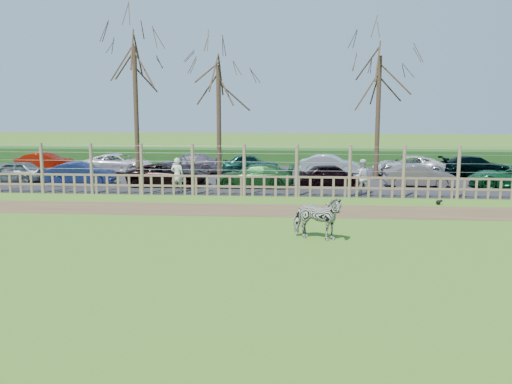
# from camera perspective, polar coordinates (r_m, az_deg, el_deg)

# --- Properties ---
(ground) EXTENTS (120.00, 120.00, 0.00)m
(ground) POSITION_cam_1_polar(r_m,az_deg,el_deg) (19.64, -3.50, -4.30)
(ground) COLOR #619D33
(ground) RESTS_ON ground
(dirt_strip) EXTENTS (34.00, 2.80, 0.01)m
(dirt_strip) POSITION_cam_1_polar(r_m,az_deg,el_deg) (24.00, -2.00, -1.78)
(dirt_strip) COLOR brown
(dirt_strip) RESTS_ON ground
(asphalt) EXTENTS (44.00, 13.00, 0.04)m
(asphalt) POSITION_cam_1_polar(r_m,az_deg,el_deg) (33.82, -0.07, 1.47)
(asphalt) COLOR #232326
(asphalt) RESTS_ON ground
(hedge) EXTENTS (46.00, 2.00, 1.10)m
(hedge) POSITION_cam_1_polar(r_m,az_deg,el_deg) (40.69, 0.72, 3.54)
(hedge) COLOR #1E4716
(hedge) RESTS_ON ground
(fence) EXTENTS (30.16, 0.16, 2.50)m
(fence) POSITION_cam_1_polar(r_m,az_deg,el_deg) (27.30, -1.18, 1.26)
(fence) COLOR brown
(fence) RESTS_ON ground
(tree_left) EXTENTS (4.80, 4.80, 7.88)m
(tree_left) POSITION_cam_1_polar(r_m,az_deg,el_deg) (32.74, -12.00, 10.84)
(tree_left) COLOR #3D2B1E
(tree_left) RESTS_ON ground
(tree_mid) EXTENTS (4.80, 4.80, 6.83)m
(tree_mid) POSITION_cam_1_polar(r_m,az_deg,el_deg) (32.74, -3.76, 9.70)
(tree_mid) COLOR #3D2B1E
(tree_mid) RESTS_ON ground
(tree_right) EXTENTS (4.80, 4.80, 7.35)m
(tree_right) POSITION_cam_1_polar(r_m,az_deg,el_deg) (33.18, 12.18, 10.16)
(tree_right) COLOR #3D2B1E
(tree_right) RESTS_ON ground
(zebra) EXTENTS (1.91, 1.30, 1.47)m
(zebra) POSITION_cam_1_polar(r_m,az_deg,el_deg) (18.91, 6.11, -2.58)
(zebra) COLOR gray
(zebra) RESTS_ON ground
(visitor_a) EXTENTS (0.65, 0.45, 1.72)m
(visitor_a) POSITION_cam_1_polar(r_m,az_deg,el_deg) (28.36, -7.88, 1.68)
(visitor_a) COLOR beige
(visitor_a) RESTS_ON asphalt
(visitor_b) EXTENTS (0.93, 0.78, 1.72)m
(visitor_b) POSITION_cam_1_polar(r_m,az_deg,el_deg) (27.91, 10.52, 1.49)
(visitor_b) COLOR silver
(visitor_b) RESTS_ON asphalt
(crow) EXTENTS (0.28, 0.21, 0.23)m
(crow) POSITION_cam_1_polar(r_m,az_deg,el_deg) (26.40, 17.80, -0.97)
(crow) COLOR black
(crow) RESTS_ON ground
(car_0) EXTENTS (3.53, 1.43, 1.20)m
(car_0) POSITION_cam_1_polar(r_m,az_deg,el_deg) (34.24, -23.10, 1.87)
(car_0) COLOR #536465
(car_0) RESTS_ON asphalt
(car_1) EXTENTS (3.73, 1.57, 1.20)m
(car_1) POSITION_cam_1_polar(r_m,az_deg,el_deg) (32.16, -17.13, 1.77)
(car_1) COLOR navy
(car_1) RESTS_ON asphalt
(car_2) EXTENTS (4.37, 2.11, 1.20)m
(car_2) POSITION_cam_1_polar(r_m,az_deg,el_deg) (30.70, -8.79, 1.74)
(car_2) COLOR black
(car_2) RESTS_ON asphalt
(car_3) EXTENTS (4.16, 1.75, 1.20)m
(car_3) POSITION_cam_1_polar(r_m,az_deg,el_deg) (29.87, -0.12, 1.64)
(car_3) COLOR #1C5222
(car_3) RESTS_ON asphalt
(car_4) EXTENTS (3.68, 1.87, 1.20)m
(car_4) POSITION_cam_1_polar(r_m,az_deg,el_deg) (30.29, 7.63, 1.66)
(car_4) COLOR black
(car_4) RESTS_ON asphalt
(car_5) EXTENTS (3.66, 1.32, 1.20)m
(car_5) POSITION_cam_1_polar(r_m,az_deg,el_deg) (30.99, 16.01, 1.56)
(car_5) COLOR #62585F
(car_5) RESTS_ON asphalt
(car_6) EXTENTS (4.55, 2.55, 1.20)m
(car_6) POSITION_cam_1_polar(r_m,az_deg,el_deg) (32.38, 24.19, 1.42)
(car_6) COLOR #0E5529
(car_6) RESTS_ON asphalt
(car_7) EXTENTS (3.70, 1.44, 1.20)m
(car_7) POSITION_cam_1_polar(r_m,az_deg,el_deg) (38.96, -20.32, 2.85)
(car_7) COLOR maroon
(car_7) RESTS_ON asphalt
(car_8) EXTENTS (4.38, 2.13, 1.20)m
(car_8) POSITION_cam_1_polar(r_m,az_deg,el_deg) (36.73, -13.53, 2.81)
(car_8) COLOR silver
(car_8) RESTS_ON asphalt
(car_9) EXTENTS (4.30, 2.15, 1.20)m
(car_9) POSITION_cam_1_polar(r_m,az_deg,el_deg) (35.52, -6.85, 2.79)
(car_9) COLOR slate
(car_9) RESTS_ON asphalt
(car_10) EXTENTS (3.65, 1.76, 1.20)m
(car_10) POSITION_cam_1_polar(r_m,az_deg,el_deg) (35.43, -0.55, 2.84)
(car_10) COLOR #114133
(car_10) RESTS_ON asphalt
(car_11) EXTENTS (3.78, 1.74, 1.20)m
(car_11) POSITION_cam_1_polar(r_m,az_deg,el_deg) (35.32, 7.41, 2.74)
(car_11) COLOR #AFB7C1
(car_11) RESTS_ON asphalt
(car_12) EXTENTS (4.39, 2.16, 1.20)m
(car_12) POSITION_cam_1_polar(r_m,az_deg,el_deg) (35.69, 14.91, 2.57)
(car_12) COLOR silver
(car_12) RESTS_ON asphalt
(car_13) EXTENTS (4.19, 1.83, 1.20)m
(car_13) POSITION_cam_1_polar(r_m,az_deg,el_deg) (36.59, 21.10, 2.42)
(car_13) COLOR black
(car_13) RESTS_ON asphalt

